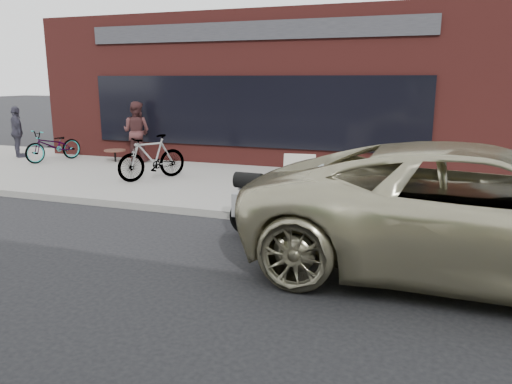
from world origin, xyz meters
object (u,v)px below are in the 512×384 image
Objects in this scene: cafe_patron_left at (137,132)px; cafe_patron_right at (17,132)px; bicycle_rear at (152,157)px; sandwich_sign at (299,179)px; motorcycle at (279,207)px; bicycle_front at (54,145)px; minivan at (486,213)px; cafe_table at (115,151)px.

cafe_patron_left is 1.12× the size of cafe_patron_right.
cafe_patron_right reaches higher than bicycle_rear.
bicycle_rear is at bearing 156.72° from sandwich_sign.
cafe_patron_left is at bearing 160.43° from bicycle_rear.
sandwich_sign is (-0.18, 1.96, 0.08)m from motorcycle.
sandwich_sign is 0.62× the size of cafe_patron_right.
cafe_patron_right reaches higher than bicycle_front.
sandwich_sign is at bearing 14.96° from bicycle_rear.
minivan reaches higher than cafe_table.
bicycle_rear is (-7.31, 3.65, -0.18)m from minivan.
minivan is 3.49× the size of bicycle_front.
minivan is at bearing -8.08° from motorcycle.
bicycle_rear reaches higher than sandwich_sign.
bicycle_rear is at bearing -1.51° from bicycle_front.
cafe_patron_right is at bearing -165.35° from bicycle_rear.
cafe_table is at bearing 60.42° from minivan.
bicycle_front is 4.57m from bicycle_rear.
minivan reaches higher than bicycle_rear.
motorcycle is at bearing -92.33° from sandwich_sign.
cafe_table is at bearing 25.99° from cafe_patron_left.
bicycle_front is 1.13× the size of cafe_patron_right.
sandwich_sign is (-3.22, 2.51, -0.23)m from minivan.
cafe_patron_left reaches higher than bicycle_rear.
minivan reaches higher than motorcycle.
bicycle_front is at bearing -168.00° from bicycle_rear.
minivan is at bearing -167.61° from cafe_patron_right.
bicycle_rear is 4.25m from sandwich_sign.
motorcycle reaches higher than bicycle_rear.
sandwich_sign is at bearing 147.57° from cafe_patron_left.
bicycle_front is at bearing 155.18° from sandwich_sign.
cafe_table is 0.88m from cafe_patron_left.
minivan is 6.34× the size of sandwich_sign.
minivan is 14.30m from cafe_patron_right.
motorcycle is at bearing -10.83° from bicycle_front.
bicycle_front is (-8.61, 4.56, 0.06)m from motorcycle.
bicycle_front is 1.67m from cafe_patron_right.
minivan is at bearing 144.54° from cafe_patron_left.
cafe_table is (-6.78, 5.07, -0.08)m from motorcycle.
motorcycle is at bearing -36.80° from cafe_table.
minivan is 9.93× the size of cafe_table.
cafe_patron_right is (-10.22, 4.80, 0.39)m from motorcycle.
minivan is 12.72m from bicycle_front.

